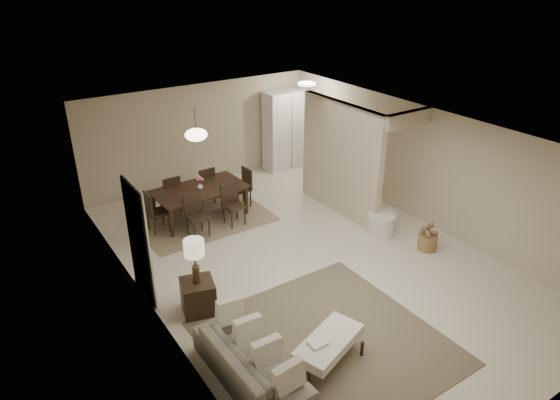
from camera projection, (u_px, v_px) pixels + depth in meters
floor at (307, 258)px, 9.54m from camera, size 9.00×9.00×0.00m
ceiling at (310, 133)px, 8.46m from camera, size 9.00×9.00×0.00m
back_wall at (200, 134)px, 12.38m from camera, size 6.00×0.00×6.00m
left_wall at (148, 247)px, 7.50m from camera, size 0.00×9.00×9.00m
right_wall at (422, 165)px, 10.50m from camera, size 0.00×9.00×9.00m
partition at (340, 159)px, 10.84m from camera, size 0.15×2.50×2.50m
doorway at (138, 242)px, 8.06m from camera, size 0.04×0.90×2.04m
pantry_cabinet at (286, 130)px, 13.37m from camera, size 1.20×0.55×2.10m
flush_light at (307, 84)px, 12.03m from camera, size 0.44×0.44×0.05m
living_rug at (326, 343)px, 7.41m from camera, size 3.20×3.20×0.01m
sofa at (251, 363)px, 6.64m from camera, size 1.98×0.80×0.57m
ottoman_bench at (329, 343)px, 6.94m from camera, size 1.23×0.86×0.40m
side_table at (198, 297)px, 7.97m from camera, size 0.63×0.63×0.56m
table_lamp at (194, 252)px, 7.61m from camera, size 0.32×0.32×0.76m
round_pouf at (381, 225)px, 10.28m from camera, size 0.58×0.58×0.45m
wicker_basket at (427, 242)px, 9.77m from camera, size 0.47×0.47×0.32m
dining_rug at (202, 218)px, 11.04m from camera, size 2.80×2.10×0.01m
dining_table at (201, 204)px, 10.89m from camera, size 2.02×1.18×0.70m
dining_chairs at (201, 199)px, 10.84m from camera, size 2.43×1.79×0.90m
vase at (200, 186)px, 10.71m from camera, size 0.15×0.15×0.13m
yellow_mat at (353, 195)px, 12.11m from camera, size 1.08×0.78×0.01m
pendant_light at (196, 135)px, 10.21m from camera, size 0.46×0.46×0.71m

